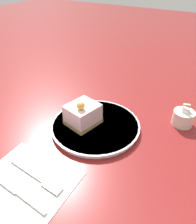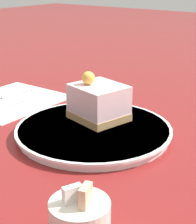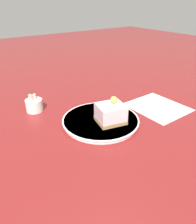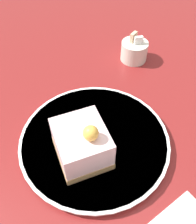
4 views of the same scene
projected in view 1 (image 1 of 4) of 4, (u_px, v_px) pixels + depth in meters
name	position (u px, v px, depth m)	size (l,w,h in m)	color
ground_plane	(88.00, 122.00, 0.68)	(4.00, 4.00, 0.00)	maroon
plate	(96.00, 126.00, 0.66)	(0.26, 0.26, 0.02)	white
cake_slice	(83.00, 114.00, 0.64)	(0.11, 0.10, 0.09)	#AD8451
napkin	(26.00, 184.00, 0.49)	(0.19, 0.21, 0.00)	white
fork	(39.00, 178.00, 0.50)	(0.03, 0.16, 0.00)	silver
knife	(12.00, 188.00, 0.48)	(0.02, 0.17, 0.00)	silver
sugar_bowl	(183.00, 118.00, 0.66)	(0.06, 0.06, 0.07)	silver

